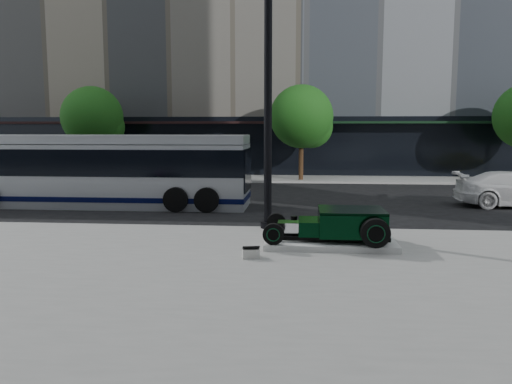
{
  "coord_description": "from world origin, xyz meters",
  "views": [
    {
      "loc": [
        0.99,
        -17.33,
        3.14
      ],
      "look_at": [
        -0.4,
        -1.92,
        1.2
      ],
      "focal_mm": 35.0,
      "sensor_mm": 36.0,
      "label": 1
    }
  ],
  "objects": [
    {
      "name": "sidewalk_near",
      "position": [
        0.0,
        -10.5,
        0.06
      ],
      "size": [
        70.0,
        17.0,
        0.12
      ],
      "primitive_type": "cube",
      "color": "gray",
      "rests_on": "ground"
    },
    {
      "name": "sidewalk_far",
      "position": [
        0.0,
        14.0,
        0.06
      ],
      "size": [
        70.0,
        4.0,
        0.12
      ],
      "primitive_type": "cube",
      "color": "gray",
      "rests_on": "ground"
    },
    {
      "name": "ground",
      "position": [
        0.0,
        0.0,
        0.0
      ],
      "size": [
        120.0,
        120.0,
        0.0
      ],
      "primitive_type": "plane",
      "color": "black",
      "rests_on": "ground"
    },
    {
      "name": "hot_rod",
      "position": [
        2.11,
        -4.31,
        0.7
      ],
      "size": [
        3.22,
        2.0,
        0.81
      ],
      "color": "black",
      "rests_on": "display_plinth"
    },
    {
      "name": "info_plaque",
      "position": [
        -0.17,
        -5.84,
        0.24
      ],
      "size": [
        0.45,
        0.37,
        0.31
      ],
      "color": "silver",
      "rests_on": "sidewalk_near"
    },
    {
      "name": "street_trees",
      "position": [
        1.15,
        13.07,
        3.77
      ],
      "size": [
        29.8,
        3.8,
        5.7
      ],
      "color": "black",
      "rests_on": "sidewalk_far"
    },
    {
      "name": "transit_bus",
      "position": [
        -7.15,
        2.51,
        1.49
      ],
      "size": [
        12.12,
        2.88,
        2.92
      ],
      "color": "#AFB3B9",
      "rests_on": "ground"
    },
    {
      "name": "lamppost",
      "position": [
        -0.01,
        -2.2,
        3.83
      ],
      "size": [
        0.44,
        0.44,
        8.02
      ],
      "color": "black",
      "rests_on": "sidewalk_near"
    },
    {
      "name": "display_plinth",
      "position": [
        1.77,
        -4.31,
        0.2
      ],
      "size": [
        3.4,
        1.8,
        0.15
      ],
      "primitive_type": "cube",
      "color": "silver",
      "rests_on": "sidewalk_near"
    }
  ]
}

